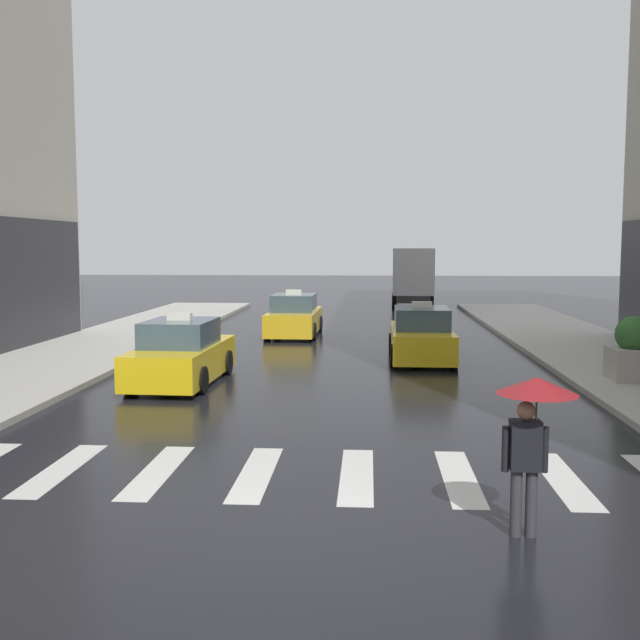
% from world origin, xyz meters
% --- Properties ---
extents(ground_plane, '(160.00, 160.00, 0.00)m').
position_xyz_m(ground_plane, '(0.00, 0.00, 0.00)').
color(ground_plane, black).
extents(crosswalk_markings, '(11.30, 2.80, 0.01)m').
position_xyz_m(crosswalk_markings, '(-0.00, 3.00, 0.00)').
color(crosswalk_markings, silver).
rests_on(crosswalk_markings, ground).
extents(taxi_lead, '(2.04, 4.59, 1.80)m').
position_xyz_m(taxi_lead, '(-3.81, 10.36, 0.72)').
color(taxi_lead, yellow).
rests_on(taxi_lead, ground).
extents(taxi_second, '(1.97, 4.56, 1.80)m').
position_xyz_m(taxi_second, '(2.54, 14.62, 0.72)').
color(taxi_second, yellow).
rests_on(taxi_second, ground).
extents(taxi_third, '(1.99, 4.57, 1.80)m').
position_xyz_m(taxi_third, '(-1.95, 20.53, 0.72)').
color(taxi_third, gold).
rests_on(taxi_third, ground).
extents(box_truck, '(2.50, 7.61, 3.35)m').
position_xyz_m(box_truck, '(3.41, 34.72, 1.85)').
color(box_truck, '#2D2D2D').
rests_on(box_truck, ground).
extents(pedestrian_with_umbrella, '(0.96, 0.96, 1.94)m').
position_xyz_m(pedestrian_with_umbrella, '(2.88, 0.75, 1.52)').
color(pedestrian_with_umbrella, '#333338').
rests_on(pedestrian_with_umbrella, ground).
extents(planter_mid_block, '(1.10, 1.10, 1.60)m').
position_xyz_m(planter_mid_block, '(7.51, 10.75, 0.87)').
color(planter_mid_block, '#A8A399').
rests_on(planter_mid_block, curb_right).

